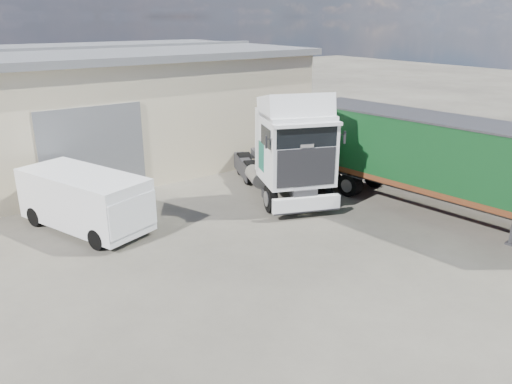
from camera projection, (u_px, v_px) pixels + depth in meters
ground at (304, 289)px, 13.03m from camera, size 120.00×120.00×0.00m
brick_boundary_wall at (406, 139)px, 23.54m from camera, size 0.35×26.00×2.50m
tractor_unit at (289, 154)px, 18.92m from camera, size 4.53×6.70×4.29m
box_trailer at (432, 154)px, 17.73m from camera, size 3.34×10.55×3.45m
panel_van at (88, 202)px, 16.37m from camera, size 3.37×5.05×1.92m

